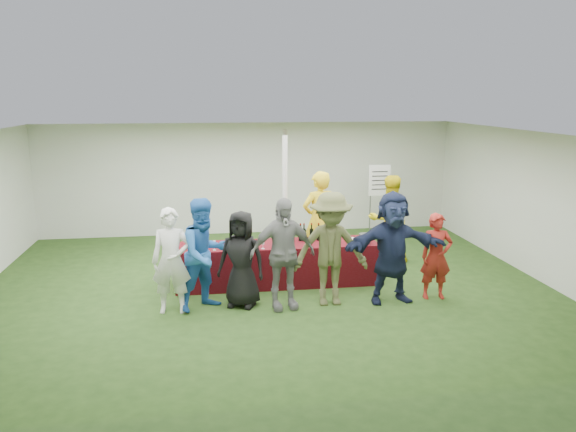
{
  "coord_description": "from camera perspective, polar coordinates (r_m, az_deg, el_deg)",
  "views": [
    {
      "loc": [
        -1.01,
        -9.53,
        3.38
      ],
      "look_at": [
        0.4,
        0.09,
        1.25
      ],
      "focal_mm": 35.0,
      "sensor_mm": 36.0,
      "label": 1
    }
  ],
  "objects": [
    {
      "name": "water_bottle",
      "position": [
        10.09,
        -1.18,
        -2.14
      ],
      "size": [
        0.07,
        0.07,
        0.23
      ],
      "color": "silver",
      "rests_on": "serving_table"
    },
    {
      "name": "staff_back",
      "position": [
        11.54,
        10.22,
        -0.28
      ],
      "size": [
        0.94,
        0.77,
        1.79
      ],
      "primitive_type": "imported",
      "rotation": [
        0.0,
        0.0,
        3.25
      ],
      "color": "yellow",
      "rests_on": "ground"
    },
    {
      "name": "bar_towel",
      "position": [
        10.37,
        7.01,
        -2.34
      ],
      "size": [
        0.25,
        0.18,
        0.03
      ],
      "primitive_type": "cube",
      "color": "white",
      "rests_on": "serving_table"
    },
    {
      "name": "customer_2",
      "position": [
        9.03,
        -4.76,
        -4.38
      ],
      "size": [
        0.9,
        0.75,
        1.57
      ],
      "primitive_type": "imported",
      "rotation": [
        0.0,
        0.0,
        -0.39
      ],
      "color": "black",
      "rests_on": "ground"
    },
    {
      "name": "wine_glasses",
      "position": [
        9.72,
        -3.42,
        -2.67
      ],
      "size": [
        2.65,
        0.12,
        0.16
      ],
      "color": "silver",
      "rests_on": "serving_table"
    },
    {
      "name": "customer_1",
      "position": [
        8.96,
        -8.43,
        -3.86
      ],
      "size": [
        1.1,
        1.04,
        1.79
      ],
      "primitive_type": "imported",
      "rotation": [
        0.0,
        0.0,
        0.55
      ],
      "color": "#235FB0",
      "rests_on": "ground"
    },
    {
      "name": "wine_list_sign",
      "position": [
        12.94,
        9.25,
        3.01
      ],
      "size": [
        0.5,
        0.03,
        1.8
      ],
      "color": "slate",
      "rests_on": "ground"
    },
    {
      "name": "tent",
      "position": [
        11.02,
        -0.31,
        1.75
      ],
      "size": [
        10.0,
        10.0,
        10.0
      ],
      "color": "white",
      "rests_on": "ground"
    },
    {
      "name": "customer_3",
      "position": [
        8.87,
        -0.56,
        -3.86
      ],
      "size": [
        1.11,
        0.6,
        1.8
      ],
      "primitive_type": "imported",
      "rotation": [
        0.0,
        0.0,
        0.15
      ],
      "color": "slate",
      "rests_on": "ground"
    },
    {
      "name": "customer_4",
      "position": [
        9.06,
        4.36,
        -3.37
      ],
      "size": [
        1.23,
        0.73,
        1.86
      ],
      "primitive_type": "imported",
      "rotation": [
        0.0,
        0.0,
        -0.03
      ],
      "color": "#4E512C",
      "rests_on": "ground"
    },
    {
      "name": "customer_0",
      "position": [
        8.92,
        -11.76,
        -4.48
      ],
      "size": [
        0.63,
        0.43,
        1.67
      ],
      "primitive_type": "imported",
      "rotation": [
        0.0,
        0.0,
        -0.06
      ],
      "color": "white",
      "rests_on": "ground"
    },
    {
      "name": "wine_bottles",
      "position": [
        10.21,
        1.78,
        -1.87
      ],
      "size": [
        0.55,
        0.1,
        0.32
      ],
      "color": "black",
      "rests_on": "serving_table"
    },
    {
      "name": "dump_bucket",
      "position": [
        10.12,
        7.81,
        -2.29
      ],
      "size": [
        0.22,
        0.22,
        0.18
      ],
      "primitive_type": "cylinder",
      "color": "slate",
      "rests_on": "serving_table"
    },
    {
      "name": "ground",
      "position": [
        10.16,
        -2.16,
        -7.07
      ],
      "size": [
        60.0,
        60.0,
        0.0
      ],
      "primitive_type": "plane",
      "color": "#284719",
      "rests_on": "ground"
    },
    {
      "name": "staff_pourer",
      "position": [
        10.91,
        3.15,
        -0.45
      ],
      "size": [
        0.81,
        0.65,
        1.93
      ],
      "primitive_type": "imported",
      "rotation": [
        0.0,
        0.0,
        3.45
      ],
      "color": "yellow",
      "rests_on": "ground"
    },
    {
      "name": "customer_6",
      "position": [
        9.68,
        14.83,
        -3.98
      ],
      "size": [
        0.55,
        0.38,
        1.45
      ],
      "primitive_type": "imported",
      "rotation": [
        0.0,
        0.0,
        -0.07
      ],
      "color": "maroon",
      "rests_on": "ground"
    },
    {
      "name": "customer_5",
      "position": [
        9.3,
        10.55,
        -3.16
      ],
      "size": [
        1.74,
        0.65,
        1.85
      ],
      "primitive_type": "imported",
      "rotation": [
        0.0,
        0.0,
        0.06
      ],
      "color": "#171F3B",
      "rests_on": "ground"
    },
    {
      "name": "serving_table",
      "position": [
        10.15,
        -1.12,
        -4.87
      ],
      "size": [
        3.6,
        0.8,
        0.75
      ],
      "primitive_type": "cube",
      "color": "#550F18",
      "rests_on": "ground"
    }
  ]
}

